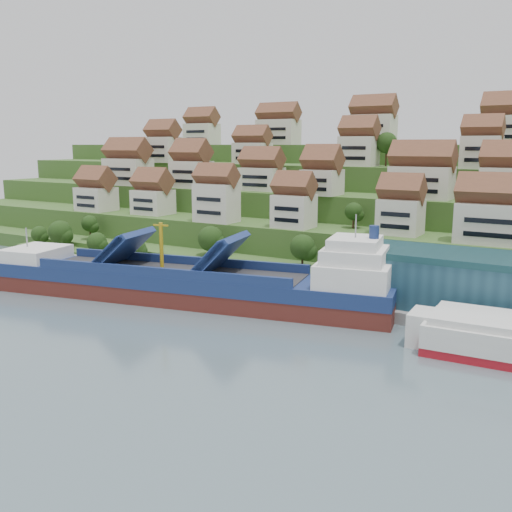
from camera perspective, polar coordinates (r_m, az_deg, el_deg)
The scene contains 9 objects.
ground at distance 111.90m, azimuth -4.51°, elevation -5.12°, with size 300.00×300.00×0.00m, color slate.
quay at distance 114.79m, azimuth 8.09°, elevation -4.21°, with size 180.00×14.00×2.20m, color gray.
pebble_beach at distance 159.33m, azimuth -19.12°, elevation -0.62°, with size 45.00×20.00×1.00m, color gray.
hillside at distance 201.82m, azimuth 12.88°, elevation 5.00°, with size 260.00×128.00×31.00m.
hillside_village at distance 160.28m, azimuth 8.39°, elevation 8.56°, with size 154.00×61.89×29.26m.
hillside_trees at distance 151.77m, azimuth 0.48°, elevation 5.36°, with size 142.05×62.84×31.74m.
flagpole at distance 109.68m, azimuth 6.24°, elevation -1.77°, with size 1.28×0.16×8.00m.
beach_huts at distance 159.79m, azimuth -19.96°, elevation -0.06°, with size 14.40×3.70×2.20m.
cargo_ship at distance 115.26m, azimuth -6.39°, elevation -2.85°, with size 85.78×29.88×18.91m.
Camera 1 is at (62.90, -87.11, 31.25)m, focal length 40.00 mm.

